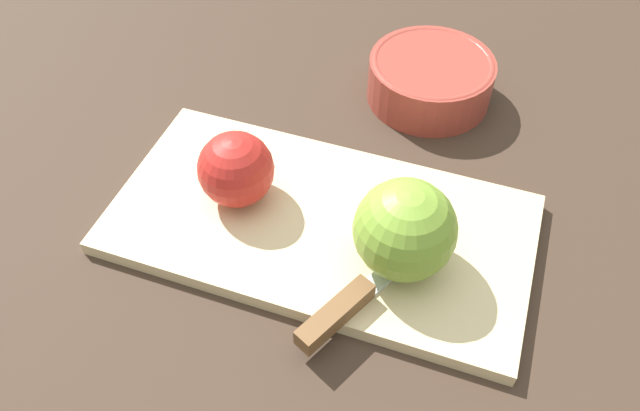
{
  "coord_description": "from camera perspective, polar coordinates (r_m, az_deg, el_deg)",
  "views": [
    {
      "loc": [
        0.16,
        -0.35,
        0.47
      ],
      "look_at": [
        0.0,
        0.0,
        0.04
      ],
      "focal_mm": 35.0,
      "sensor_mm": 36.0,
      "label": 1
    }
  ],
  "objects": [
    {
      "name": "ground_plane",
      "position": [
        0.61,
        0.0,
        -2.19
      ],
      "size": [
        4.0,
        4.0,
        0.0
      ],
      "primitive_type": "plane",
      "color": "#38281E"
    },
    {
      "name": "cutting_board",
      "position": [
        0.6,
        0.0,
        -1.73
      ],
      "size": [
        0.42,
        0.24,
        0.02
      ],
      "color": "#D1B789",
      "rests_on": "ground_plane"
    },
    {
      "name": "apple_half_left",
      "position": [
        0.59,
        -7.69,
        3.27
      ],
      "size": [
        0.07,
        0.07,
        0.07
      ],
      "rotation": [
        0.0,
        0.0,
        5.12
      ],
      "color": "red",
      "rests_on": "cutting_board"
    },
    {
      "name": "apple_half_right",
      "position": [
        0.54,
        7.78,
        -2.23
      ],
      "size": [
        0.09,
        0.09,
        0.09
      ],
      "rotation": [
        0.0,
        0.0,
        5.65
      ],
      "color": "olive",
      "rests_on": "cutting_board"
    },
    {
      "name": "knife",
      "position": [
        0.53,
        2.46,
        -9.05
      ],
      "size": [
        0.08,
        0.17,
        0.02
      ],
      "rotation": [
        0.0,
        0.0,
        1.22
      ],
      "color": "silver",
      "rests_on": "cutting_board"
    },
    {
      "name": "apple_slice",
      "position": [
        0.59,
        5.88,
        -1.46
      ],
      "size": [
        0.06,
        0.06,
        0.0
      ],
      "color": "beige",
      "rests_on": "cutting_board"
    },
    {
      "name": "bowl",
      "position": [
        0.74,
        10.06,
        11.47
      ],
      "size": [
        0.14,
        0.14,
        0.05
      ],
      "color": "#99382D",
      "rests_on": "ground_plane"
    }
  ]
}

